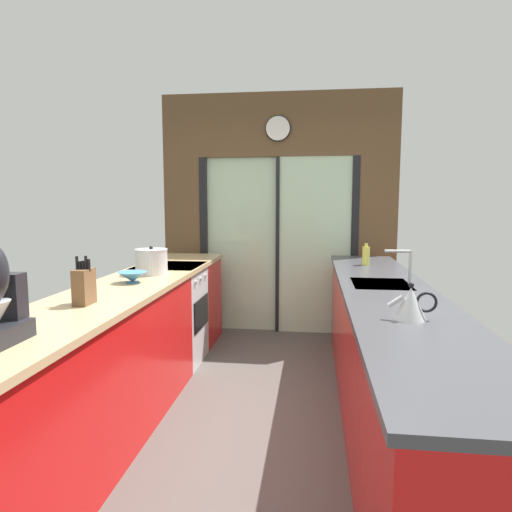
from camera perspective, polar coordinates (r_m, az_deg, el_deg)
ground_plane at (r=3.67m, az=0.33°, el=-17.45°), size 5.04×7.60×0.02m
back_wall_unit at (r=5.13m, az=2.80°, el=7.15°), size 2.64×0.12×2.70m
left_counter_run at (r=3.31m, az=-16.91°, el=-11.72°), size 0.62×3.80×0.92m
right_counter_run at (r=3.24m, az=16.25°, el=-12.16°), size 0.62×3.80×0.92m
sink_faucet at (r=3.36m, az=18.41°, el=-0.61°), size 0.19×0.02×0.25m
oven_range at (r=4.31m, az=-10.76°, el=-7.28°), size 0.60×0.60×0.92m
mixing_bowl_far at (r=3.38m, az=-15.38°, el=-2.57°), size 0.21×0.21×0.08m
knife_block at (r=2.75m, az=-20.95°, el=-3.57°), size 0.09×0.14×0.28m
stock_pot at (r=3.73m, az=-13.11°, el=-0.69°), size 0.26×0.26×0.23m
kettle at (r=2.38m, az=19.02°, el=-5.68°), size 0.24×0.16×0.19m
soap_bottle at (r=4.28m, az=13.75°, el=0.13°), size 0.07×0.07×0.22m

